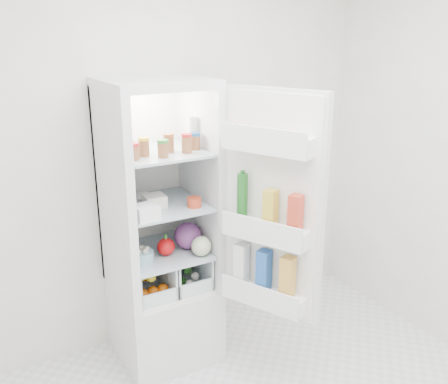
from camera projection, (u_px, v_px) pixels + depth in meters
room_walls at (321, 154)px, 1.97m from camera, size 3.02×3.02×2.61m
refrigerator at (159, 259)px, 3.19m from camera, size 0.60×0.60×1.80m
shelf_low at (163, 252)px, 3.11m from camera, size 0.49×0.53×0.01m
shelf_mid at (161, 205)px, 3.02m from camera, size 0.49×0.53×0.02m
shelf_top at (158, 152)px, 2.91m from camera, size 0.49×0.53×0.02m
crisper_left at (145, 275)px, 3.09m from camera, size 0.23×0.46×0.22m
crisper_right at (181, 266)px, 3.21m from camera, size 0.23×0.46×0.22m
condiment_jars at (166, 147)px, 2.81m from camera, size 0.46×0.16×0.08m
squeeze_bottle at (192, 132)px, 2.97m from camera, size 0.07×0.07×0.18m
tub_white at (146, 212)px, 2.76m from camera, size 0.13×0.13×0.08m
tub_cream at (154, 201)px, 2.96m from camera, size 0.13×0.13×0.07m
tin_red at (194, 202)px, 2.96m from camera, size 0.10×0.10×0.06m
foil_tray at (141, 198)px, 3.07m from camera, size 0.17×0.16×0.04m
red_cabbage at (188, 236)px, 3.12m from camera, size 0.17×0.17×0.17m
bell_pepper at (166, 247)px, 3.03m from camera, size 0.11×0.11×0.11m
mushroom_bowl at (142, 256)px, 2.96m from camera, size 0.15×0.15×0.06m
salad_bag at (201, 246)px, 3.03m from camera, size 0.12×0.12×0.12m
citrus_pile at (148, 282)px, 3.04m from camera, size 0.20×0.24×0.16m
veg_pile at (182, 273)px, 3.23m from camera, size 0.16×0.30×0.10m
fridge_door at (271, 213)px, 2.76m from camera, size 0.39×0.57×1.30m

